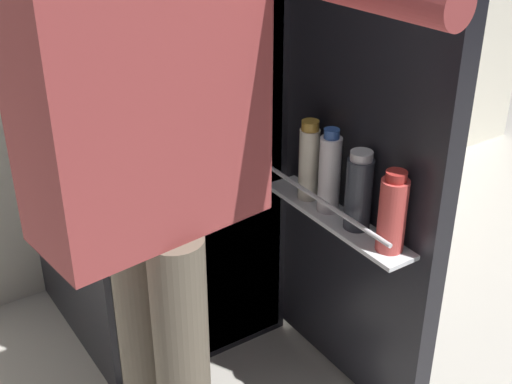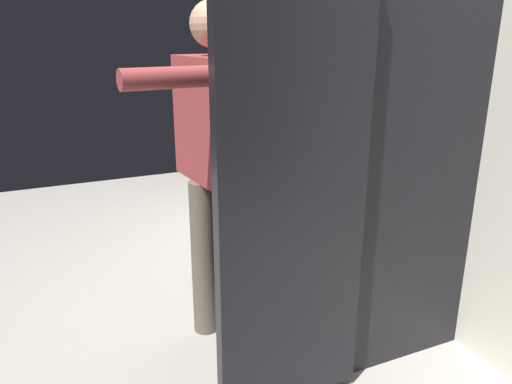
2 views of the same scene
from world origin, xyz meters
The scene contains 2 objects.
refrigerator centered at (0.03, 0.51, 0.85)m, with size 0.66×1.22×1.70m.
person centered at (-0.29, -0.10, 0.93)m, with size 0.59×0.73×1.56m.
Camera 1 is at (-0.81, -1.25, 1.52)m, focal length 49.48 mm.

